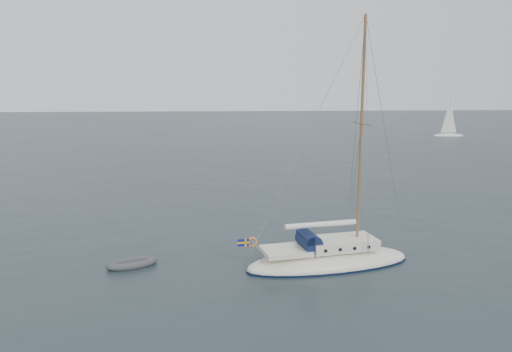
{
  "coord_description": "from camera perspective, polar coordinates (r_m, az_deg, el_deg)",
  "views": [
    {
      "loc": [
        -3.33,
        -27.75,
        9.63
      ],
      "look_at": [
        -1.27,
        0.0,
        4.46
      ],
      "focal_mm": 35.0,
      "sensor_mm": 36.0,
      "label": 1
    }
  ],
  "objects": [
    {
      "name": "ground",
      "position": [
        29.56,
        2.48,
        -8.5
      ],
      "size": [
        300.0,
        300.0,
        0.0
      ],
      "primitive_type": "plane",
      "color": "black",
      "rests_on": "ground"
    },
    {
      "name": "sailboat",
      "position": [
        27.17,
        8.36,
        -8.03
      ],
      "size": [
        9.59,
        2.87,
        13.66
      ],
      "rotation": [
        0.0,
        0.0,
        0.18
      ],
      "color": "#F1E6D0",
      "rests_on": "ground"
    },
    {
      "name": "dinghy",
      "position": [
        27.86,
        -14.0,
        -9.65
      ],
      "size": [
        2.72,
        1.23,
        0.39
      ],
      "rotation": [
        0.0,
        0.0,
        0.4
      ],
      "color": "#434348",
      "rests_on": "ground"
    },
    {
      "name": "distant_yacht_b",
      "position": [
        99.4,
        21.21,
        6.07
      ],
      "size": [
        5.52,
        2.95,
        7.32
      ],
      "rotation": [
        0.0,
        0.0,
        -0.07
      ],
      "color": "white",
      "rests_on": "ground"
    }
  ]
}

